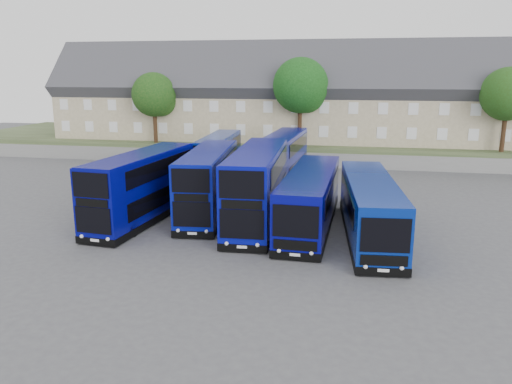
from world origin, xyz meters
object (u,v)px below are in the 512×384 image
(tree_east, at_px, (509,96))
(dd_front_mid, at_px, (209,184))
(tree_west, at_px, (155,96))
(coach_east_a, at_px, (310,200))
(dd_front_left, at_px, (142,188))
(tree_mid, at_px, (302,88))

(tree_east, bearing_deg, dd_front_mid, -140.19)
(dd_front_mid, distance_m, tree_west, 23.88)
(coach_east_a, distance_m, tree_east, 28.17)
(dd_front_left, relative_size, tree_west, 1.49)
(dd_front_left, distance_m, tree_mid, 25.01)
(dd_front_mid, xyz_separation_m, tree_east, (24.24, 20.20, 5.21))
(dd_front_mid, relative_size, tree_west, 1.48)
(coach_east_a, relative_size, tree_mid, 1.42)
(dd_front_left, xyz_separation_m, tree_west, (-7.84, 22.40, 4.87))
(coach_east_a, relative_size, tree_west, 1.71)
(coach_east_a, bearing_deg, dd_front_left, -174.07)
(dd_front_left, height_order, coach_east_a, dd_front_left)
(dd_front_left, height_order, dd_front_mid, dd_front_left)
(tree_mid, height_order, tree_east, tree_mid)
(dd_front_mid, bearing_deg, coach_east_a, -17.13)
(dd_front_mid, xyz_separation_m, tree_west, (-11.76, 20.20, 4.87))
(dd_front_left, distance_m, tree_west, 24.23)
(tree_east, bearing_deg, tree_mid, 178.57)
(dd_front_mid, height_order, tree_west, tree_west)
(coach_east_a, bearing_deg, tree_east, 53.65)
(tree_west, bearing_deg, dd_front_left, -70.71)
(dd_front_mid, relative_size, tree_mid, 1.24)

